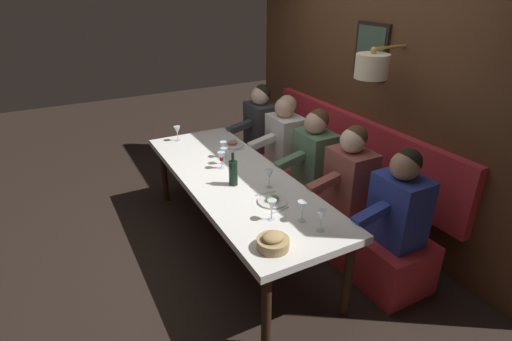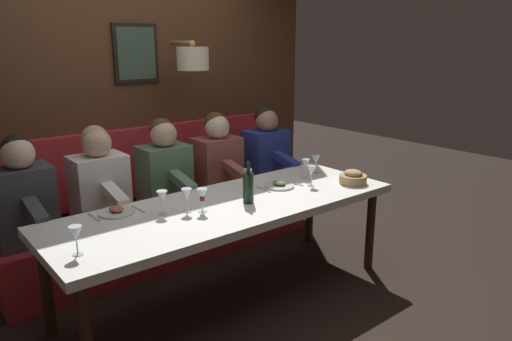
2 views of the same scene
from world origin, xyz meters
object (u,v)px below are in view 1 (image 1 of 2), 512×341
at_px(wine_glass_2, 272,206).
at_px(wine_glass_3, 221,157).
at_px(diner_middle, 315,151).
at_px(wine_glass_7, 322,216).
at_px(diner_nearest, 400,200).
at_px(wine_glass_1, 302,207).
at_px(bread_bowl, 273,242).
at_px(diner_farthest, 261,119).
at_px(wine_bottle, 233,173).
at_px(wine_glass_0, 269,175).
at_px(diner_far, 285,133).
at_px(wine_glass_5, 223,146).
at_px(dining_table, 236,183).
at_px(wine_glass_6, 224,153).
at_px(diner_near, 350,171).
at_px(wine_glass_4, 177,131).

height_order(wine_glass_2, wine_glass_3, same).
bearing_deg(diner_middle, wine_glass_7, -123.77).
bearing_deg(diner_nearest, wine_glass_1, 164.34).
distance_m(wine_glass_2, bread_bowl, 0.36).
distance_m(diner_farthest, wine_bottle, 1.58).
bearing_deg(wine_glass_0, diner_far, 51.35).
bearing_deg(bread_bowl, wine_glass_0, 61.81).
bearing_deg(wine_glass_2, wine_glass_7, -51.07).
bearing_deg(wine_glass_2, wine_bottle, 90.94).
bearing_deg(wine_glass_3, diner_far, 20.77).
bearing_deg(wine_glass_7, diner_far, 66.32).
bearing_deg(diner_far, wine_glass_7, -113.68).
height_order(wine_glass_5, bread_bowl, wine_glass_5).
relative_size(dining_table, wine_glass_0, 15.63).
bearing_deg(wine_glass_2, diner_nearest, -19.38).
xyz_separation_m(dining_table, wine_glass_6, (0.03, 0.32, 0.18)).
bearing_deg(diner_far, dining_table, -146.38).
xyz_separation_m(diner_middle, wine_bottle, (-0.96, -0.14, 0.04)).
relative_size(diner_near, wine_bottle, 2.64).
height_order(wine_glass_2, wine_glass_5, same).
bearing_deg(dining_table, diner_middle, 1.61).
xyz_separation_m(wine_glass_7, bread_bowl, (-0.40, -0.02, -0.07)).
relative_size(diner_near, wine_glass_5, 4.82).
relative_size(diner_middle, wine_glass_3, 4.82).
bearing_deg(dining_table, bread_bowl, -102.59).
bearing_deg(diner_nearest, wine_glass_0, 132.26).
bearing_deg(diner_farthest, wine_glass_5, -140.04).
xyz_separation_m(diner_farthest, wine_glass_2, (-0.95, -1.89, 0.04)).
bearing_deg(wine_glass_0, diner_near, -16.01).
bearing_deg(diner_far, wine_glass_0, -128.65).
height_order(wine_glass_0, wine_bottle, wine_bottle).
height_order(diner_far, wine_glass_5, diner_far).
bearing_deg(diner_nearest, diner_far, 90.00).
xyz_separation_m(diner_nearest, wine_glass_2, (-0.95, 0.33, 0.04)).
height_order(wine_glass_3, bread_bowl, wine_glass_3).
bearing_deg(wine_glass_5, diner_near, -51.12).
bearing_deg(wine_bottle, diner_middle, 8.32).
height_order(dining_table, wine_glass_3, wine_glass_3).
xyz_separation_m(diner_farthest, wine_glass_4, (-1.05, -0.01, 0.04)).
distance_m(diner_far, wine_glass_6, 0.89).
xyz_separation_m(wine_glass_3, bread_bowl, (-0.20, -1.30, -0.07)).
bearing_deg(wine_glass_4, wine_glass_7, -81.21).
bearing_deg(wine_glass_7, wine_glass_5, 92.82).
distance_m(diner_farthest, wine_glass_0, 1.61).
xyz_separation_m(diner_middle, diner_far, (0.00, 0.56, 0.00)).
relative_size(dining_table, bread_bowl, 11.65).
relative_size(diner_near, bread_bowl, 3.60).
xyz_separation_m(wine_glass_1, wine_bottle, (-0.20, 0.76, -0.00)).
xyz_separation_m(diner_farthest, wine_glass_5, (-0.79, -0.66, 0.04)).
bearing_deg(wine_glass_7, wine_glass_2, 128.93).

